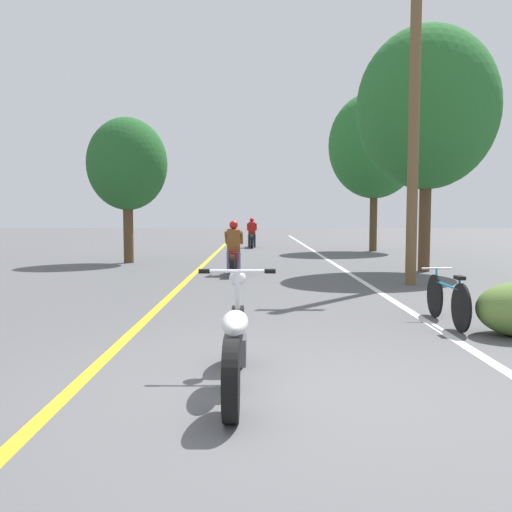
{
  "coord_description": "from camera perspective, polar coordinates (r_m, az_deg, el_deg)",
  "views": [
    {
      "loc": [
        -0.05,
        -4.72,
        1.57
      ],
      "look_at": [
        -0.07,
        4.06,
        0.9
      ],
      "focal_mm": 38.0,
      "sensor_mm": 36.0,
      "label": 1
    }
  ],
  "objects": [
    {
      "name": "utility_pole",
      "position": [
        12.79,
        16.46,
        13.83
      ],
      "size": [
        1.1,
        0.24,
        7.24
      ],
      "color": "brown",
      "rests_on": "ground"
    },
    {
      "name": "roadside_tree_right_near",
      "position": [
        15.94,
        17.76,
        14.58
      ],
      "size": [
        3.83,
        3.45,
        6.67
      ],
      "color": "#513A23",
      "rests_on": "ground"
    },
    {
      "name": "lane_stripe_edge",
      "position": [
        17.04,
        8.63,
        -0.96
      ],
      "size": [
        0.14,
        48.0,
        0.01
      ],
      "primitive_type": "cube",
      "color": "white",
      "rests_on": "ground"
    },
    {
      "name": "bicycle_parked",
      "position": [
        8.24,
        19.65,
        -4.35
      ],
      "size": [
        0.44,
        1.73,
        0.77
      ],
      "color": "black",
      "rests_on": "ground"
    },
    {
      "name": "motorcycle_rider_lead",
      "position": [
        14.23,
        -2.2,
        0.18
      ],
      "size": [
        0.5,
        2.0,
        1.42
      ],
      "color": "black",
      "rests_on": "ground"
    },
    {
      "name": "lane_stripe_center",
      "position": [
        16.94,
        -5.45,
        -0.97
      ],
      "size": [
        0.14,
        48.0,
        0.01
      ],
      "primitive_type": "cube",
      "color": "yellow",
      "rests_on": "ground"
    },
    {
      "name": "motorcycle_rider_far",
      "position": [
        26.01,
        -0.28,
        2.07
      ],
      "size": [
        0.5,
        2.08,
        1.43
      ],
      "color": "black",
      "rests_on": "ground"
    },
    {
      "name": "roadside_tree_left",
      "position": [
        18.23,
        -13.24,
        9.33
      ],
      "size": [
        2.59,
        2.33,
        4.7
      ],
      "color": "#513A23",
      "rests_on": "ground"
    },
    {
      "name": "motorcycle_foreground",
      "position": [
        4.96,
        -2.04,
        -9.11
      ],
      "size": [
        0.77,
        2.16,
        1.03
      ],
      "color": "black",
      "rests_on": "ground"
    },
    {
      "name": "roadside_tree_right_far",
      "position": [
        24.13,
        12.54,
        11.27
      ],
      "size": [
        3.93,
        3.53,
        6.79
      ],
      "color": "#513A23",
      "rests_on": "ground"
    },
    {
      "name": "ground_plane",
      "position": [
        4.98,
        0.69,
        -14.01
      ],
      "size": [
        120.0,
        120.0,
        0.0
      ],
      "primitive_type": "plane",
      "color": "#515154"
    }
  ]
}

